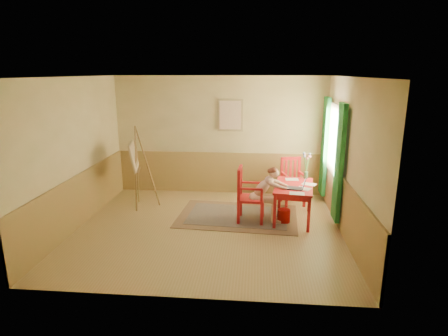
# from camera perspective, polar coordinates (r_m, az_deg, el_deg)

# --- Properties ---
(room) EXTENTS (5.04, 4.54, 2.84)m
(room) POSITION_cam_1_polar(r_m,az_deg,el_deg) (6.73, -2.54, 1.76)
(room) COLOR tan
(room) RESTS_ON ground
(wainscot) EXTENTS (5.00, 4.50, 1.00)m
(wainscot) POSITION_cam_1_polar(r_m,az_deg,el_deg) (7.73, -1.69, -3.45)
(wainscot) COLOR olive
(wainscot) RESTS_ON room
(window) EXTENTS (0.12, 2.01, 2.20)m
(window) POSITION_cam_1_polar(r_m,az_deg,el_deg) (7.91, 16.22, 2.72)
(window) COLOR white
(window) RESTS_ON room
(wall_portrait) EXTENTS (0.60, 0.05, 0.76)m
(wall_portrait) POSITION_cam_1_polar(r_m,az_deg,el_deg) (8.79, 0.96, 8.08)
(wall_portrait) COLOR #9A8458
(wall_portrait) RESTS_ON room
(rug) EXTENTS (2.50, 1.75, 0.02)m
(rug) POSITION_cam_1_polar(r_m,az_deg,el_deg) (7.73, 2.08, -7.32)
(rug) COLOR #8C7251
(rug) RESTS_ON room
(table) EXTENTS (0.88, 1.29, 0.72)m
(table) POSITION_cam_1_polar(r_m,az_deg,el_deg) (7.49, 10.61, -3.25)
(table) COLOR red
(table) RESTS_ON room
(chair_left) EXTENTS (0.53, 0.51, 1.10)m
(chair_left) POSITION_cam_1_polar(r_m,az_deg,el_deg) (7.34, 3.73, -4.09)
(chair_left) COLOR red
(chair_left) RESTS_ON room
(chair_back) EXTENTS (0.55, 0.57, 1.03)m
(chair_back) POSITION_cam_1_polar(r_m,az_deg,el_deg) (8.45, 10.39, -2.00)
(chair_back) COLOR red
(chair_back) RESTS_ON room
(figure) EXTENTS (0.83, 0.37, 1.12)m
(figure) POSITION_cam_1_polar(r_m,az_deg,el_deg) (7.31, 6.41, -3.66)
(figure) COLOR beige
(figure) RESTS_ON room
(laptop) EXTENTS (0.39, 0.28, 0.22)m
(laptop) POSITION_cam_1_polar(r_m,az_deg,el_deg) (7.23, 11.21, -2.83)
(laptop) COLOR #1E2338
(laptop) RESTS_ON table
(papers) EXTENTS (0.61, 1.13, 0.00)m
(papers) POSITION_cam_1_polar(r_m,az_deg,el_deg) (7.42, 11.58, -2.73)
(papers) COLOR white
(papers) RESTS_ON table
(vase) EXTENTS (0.19, 0.27, 0.55)m
(vase) POSITION_cam_1_polar(r_m,az_deg,el_deg) (7.93, 12.44, 0.20)
(vase) COLOR #3F724C
(vase) RESTS_ON table
(wastebasket) EXTENTS (0.33, 0.33, 0.26)m
(wastebasket) POSITION_cam_1_polar(r_m,az_deg,el_deg) (7.48, 9.11, -7.25)
(wastebasket) COLOR red
(wastebasket) RESTS_ON room
(easel) EXTENTS (0.67, 0.80, 1.79)m
(easel) POSITION_cam_1_polar(r_m,az_deg,el_deg) (8.21, -13.38, 1.28)
(easel) COLOR olive
(easel) RESTS_ON room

